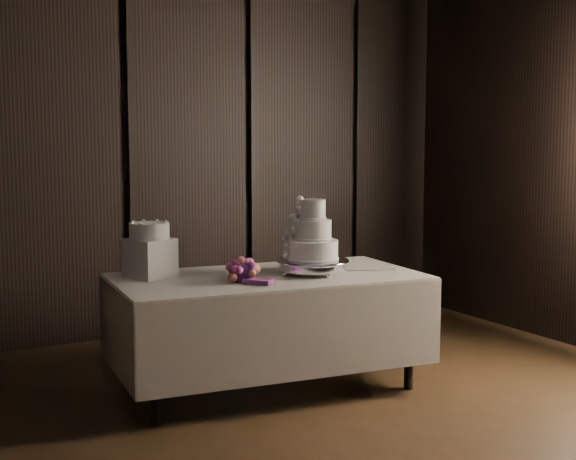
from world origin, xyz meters
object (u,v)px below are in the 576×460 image
at_px(wedding_cake, 310,237).
at_px(box_pedestal, 150,258).
at_px(display_table, 268,327).
at_px(cake_stand, 313,267).
at_px(bouquet, 242,272).
at_px(small_cake, 149,231).

xyz_separation_m(wedding_cake, box_pedestal, (-0.96, 0.39, -0.12)).
relative_size(display_table, cake_stand, 4.28).
xyz_separation_m(cake_stand, box_pedestal, (-0.99, 0.38, 0.08)).
relative_size(wedding_cake, bouquet, 1.06).
bearing_deg(display_table, wedding_cake, -14.73).
distance_m(bouquet, box_pedestal, 0.63).
distance_m(display_table, wedding_cake, 0.65).
relative_size(cake_stand, small_cake, 1.88).
distance_m(box_pedestal, small_cake, 0.18).
relative_size(box_pedestal, small_cake, 1.01).
relative_size(display_table, small_cake, 8.07).
height_order(wedding_cake, small_cake, wedding_cake).
distance_m(display_table, box_pedestal, 0.89).
xyz_separation_m(display_table, cake_stand, (0.29, -0.08, 0.39)).
bearing_deg(cake_stand, display_table, 165.21).
bearing_deg(small_cake, bouquet, -43.33).
relative_size(display_table, wedding_cake, 5.16).
height_order(bouquet, small_cake, small_cake).
distance_m(cake_stand, small_cake, 1.09).
bearing_deg(wedding_cake, display_table, 179.73).
height_order(cake_stand, wedding_cake, wedding_cake).
relative_size(wedding_cake, box_pedestal, 1.55).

